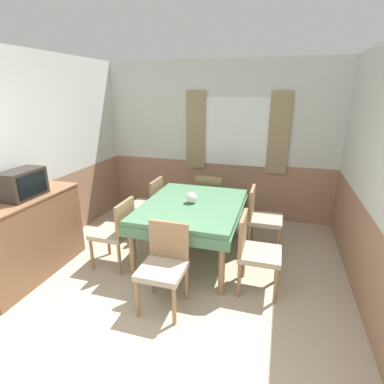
{
  "coord_description": "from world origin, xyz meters",
  "views": [
    {
      "loc": [
        1.02,
        -1.22,
        2.12
      ],
      "look_at": [
        0.01,
        2.19,
        0.91
      ],
      "focal_mm": 28.0,
      "sensor_mm": 36.0,
      "label": 1
    }
  ],
  "objects": [
    {
      "name": "chair_right_near",
      "position": [
        0.86,
        1.72,
        0.49
      ],
      "size": [
        0.44,
        0.44,
        0.88
      ],
      "rotation": [
        0.0,
        0.0,
        4.71
      ],
      "color": "#93704C",
      "rests_on": "ground_plane"
    },
    {
      "name": "chair_head_near",
      "position": [
        0.02,
        1.19,
        0.49
      ],
      "size": [
        0.44,
        0.44,
        0.88
      ],
      "rotation": [
        0.0,
        0.0,
        3.14
      ],
      "color": "#93704C",
      "rests_on": "ground_plane"
    },
    {
      "name": "chair_head_window",
      "position": [
        0.02,
        3.19,
        0.49
      ],
      "size": [
        0.44,
        0.44,
        0.88
      ],
      "color": "#93704C",
      "rests_on": "ground_plane"
    },
    {
      "name": "chair_right_far",
      "position": [
        0.86,
        2.67,
        0.49
      ],
      "size": [
        0.44,
        0.44,
        0.88
      ],
      "rotation": [
        0.0,
        0.0,
        4.71
      ],
      "color": "#93704C",
      "rests_on": "ground_plane"
    },
    {
      "name": "chair_left_near",
      "position": [
        -0.82,
        1.72,
        0.49
      ],
      "size": [
        0.44,
        0.44,
        0.88
      ],
      "rotation": [
        0.0,
        0.0,
        1.57
      ],
      "color": "#93704C",
      "rests_on": "ground_plane"
    },
    {
      "name": "wall_right",
      "position": [
        1.96,
        1.87,
        1.3
      ],
      "size": [
        0.05,
        4.15,
        2.6
      ],
      "color": "silver",
      "rests_on": "ground_plane"
    },
    {
      "name": "chair_left_far",
      "position": [
        -0.82,
        2.67,
        0.49
      ],
      "size": [
        0.44,
        0.44,
        0.88
      ],
      "rotation": [
        0.0,
        0.0,
        1.57
      ],
      "color": "#93704C",
      "rests_on": "ground_plane"
    },
    {
      "name": "wall_back",
      "position": [
        0.02,
        3.77,
        1.31
      ],
      "size": [
        4.28,
        0.09,
        2.6
      ],
      "color": "silver",
      "rests_on": "ground_plane"
    },
    {
      "name": "tv",
      "position": [
        -1.7,
        1.29,
        1.13
      ],
      "size": [
        0.29,
        0.48,
        0.32
      ],
      "color": "#2D2823",
      "rests_on": "sideboard"
    },
    {
      "name": "vase",
      "position": [
        -0.0,
        2.2,
        0.83
      ],
      "size": [
        0.14,
        0.14,
        0.14
      ],
      "color": "silver",
      "rests_on": "dining_table"
    },
    {
      "name": "dining_table",
      "position": [
        0.02,
        2.19,
        0.65
      ],
      "size": [
        1.24,
        1.56,
        0.76
      ],
      "color": "#4C7A56",
      "rests_on": "ground_plane"
    },
    {
      "name": "wall_left",
      "position": [
        -1.96,
        1.87,
        1.3
      ],
      "size": [
        0.05,
        4.15,
        2.6
      ],
      "color": "silver",
      "rests_on": "ground_plane"
    },
    {
      "name": "sideboard",
      "position": [
        -1.7,
        1.24,
        0.49
      ],
      "size": [
        0.46,
        1.39,
        0.97
      ],
      "color": "brown",
      "rests_on": "ground_plane"
    }
  ]
}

